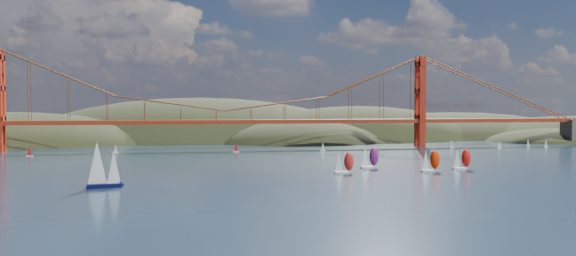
% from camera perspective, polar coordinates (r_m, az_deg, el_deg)
% --- Properties ---
extents(ground, '(1200.00, 1200.00, 0.00)m').
position_cam_1_polar(ground, '(147.97, -0.47, -7.39)').
color(ground, black).
rests_on(ground, ground).
extents(headlands, '(725.00, 225.00, 96.00)m').
position_cam_1_polar(headlands, '(429.35, -1.51, -2.71)').
color(headlands, black).
rests_on(headlands, ground).
extents(bridge, '(552.00, 12.00, 55.00)m').
position_cam_1_polar(bridge, '(324.40, -6.73, 3.56)').
color(bridge, maroon).
rests_on(bridge, ground).
extents(sloop_navy, '(10.37, 6.45, 15.53)m').
position_cam_1_polar(sloop_navy, '(178.84, -18.37, -3.61)').
color(sloop_navy, '#070A32').
rests_on(sloop_navy, ground).
extents(racer_0, '(7.61, 3.29, 8.65)m').
position_cam_1_polar(racer_0, '(207.66, 5.68, -3.47)').
color(racer_0, silver).
rests_on(racer_0, ground).
extents(racer_1, '(8.06, 4.09, 9.06)m').
position_cam_1_polar(racer_1, '(218.44, 14.24, -3.20)').
color(racer_1, silver).
rests_on(racer_1, ground).
extents(racer_2, '(7.91, 3.56, 8.95)m').
position_cam_1_polar(racer_2, '(229.38, 17.21, -2.98)').
color(racer_2, white).
rests_on(racer_2, ground).
extents(racer_rwb, '(8.35, 4.83, 9.35)m').
position_cam_1_polar(racer_rwb, '(225.68, 8.26, -2.94)').
color(racer_rwb, silver).
rests_on(racer_rwb, ground).
extents(distant_boat_2, '(3.00, 2.00, 4.70)m').
position_cam_1_polar(distant_boat_2, '(303.32, -24.78, -2.18)').
color(distant_boat_2, silver).
rests_on(distant_boat_2, ground).
extents(distant_boat_3, '(3.00, 2.00, 4.70)m').
position_cam_1_polar(distant_boat_3, '(307.57, -17.11, -2.01)').
color(distant_boat_3, silver).
rests_on(distant_boat_3, ground).
extents(distant_boat_4, '(3.00, 2.00, 4.70)m').
position_cam_1_polar(distant_boat_4, '(344.89, 16.29, -1.55)').
color(distant_boat_4, silver).
rests_on(distant_boat_4, ground).
extents(distant_boat_5, '(3.00, 2.00, 4.70)m').
position_cam_1_polar(distant_boat_5, '(348.96, 20.67, -1.56)').
color(distant_boat_5, silver).
rests_on(distant_boat_5, ground).
extents(distant_boat_6, '(3.00, 2.00, 4.70)m').
position_cam_1_polar(distant_boat_6, '(367.67, 23.21, -1.41)').
color(distant_boat_6, silver).
rests_on(distant_boat_6, ground).
extents(distant_boat_7, '(3.00, 2.00, 4.70)m').
position_cam_1_polar(distant_boat_7, '(367.20, 24.74, -1.44)').
color(distant_boat_7, silver).
rests_on(distant_boat_7, ground).
extents(distant_boat_8, '(3.00, 2.00, 4.70)m').
position_cam_1_polar(distant_boat_8, '(306.28, 3.56, -1.93)').
color(distant_boat_8, silver).
rests_on(distant_boat_8, ground).
extents(distant_boat_9, '(3.00, 2.00, 4.70)m').
position_cam_1_polar(distant_boat_9, '(301.69, -5.29, -2.00)').
color(distant_boat_9, silver).
rests_on(distant_boat_9, ground).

